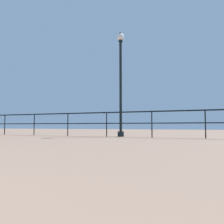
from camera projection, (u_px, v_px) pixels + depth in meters
The scene contains 2 objects.
pier_railing at pixel (128, 118), 8.89m from camera, with size 25.29×0.05×1.05m.
lamppost_center at pixel (121, 76), 9.38m from camera, with size 0.32×0.32×4.62m.
Camera 1 is at (2.63, 1.24, 0.45)m, focal length 34.63 mm.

